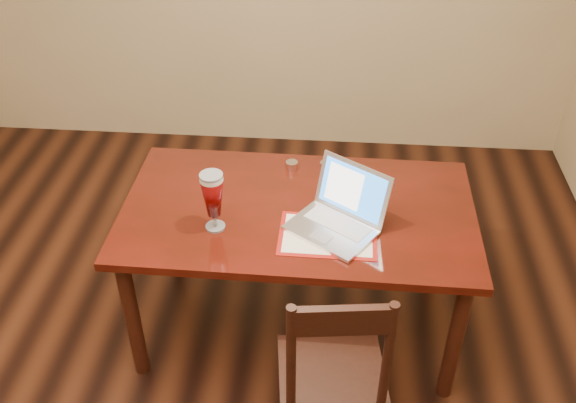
{
  "coord_description": "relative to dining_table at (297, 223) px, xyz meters",
  "views": [
    {
      "loc": [
        0.62,
        -1.69,
        2.55
      ],
      "look_at": [
        0.43,
        0.54,
        0.88
      ],
      "focal_mm": 40.0,
      "sensor_mm": 36.0,
      "label": 1
    }
  ],
  "objects": [
    {
      "name": "dining_table",
      "position": [
        0.0,
        0.0,
        0.0
      ],
      "size": [
        1.63,
        0.93,
        1.04
      ],
      "rotation": [
        0.0,
        0.0,
        -0.01
      ],
      "color": "#4C0F0A",
      "rests_on": "ground"
    },
    {
      "name": "room_shell",
      "position": [
        -0.47,
        -0.64,
        1.08
      ],
      "size": [
        4.51,
        5.01,
        2.71
      ],
      "color": "tan",
      "rests_on": "ground"
    },
    {
      "name": "dining_chair",
      "position": [
        0.19,
        -0.7,
        -0.21
      ],
      "size": [
        0.47,
        0.45,
        1.0
      ],
      "rotation": [
        0.0,
        0.0,
        0.12
      ],
      "color": "black",
      "rests_on": "ground"
    }
  ]
}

